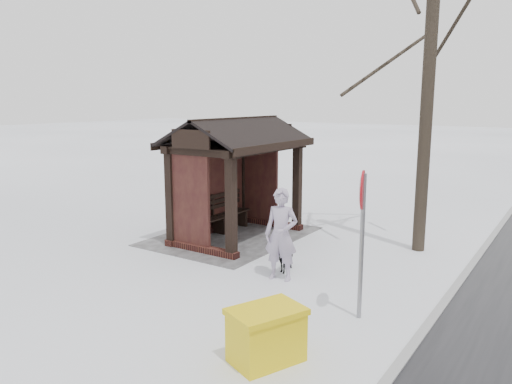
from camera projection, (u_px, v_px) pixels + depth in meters
ground at (238, 237)px, 12.93m from camera, size 120.00×120.00×0.00m
kerb at (462, 279)px, 9.93m from camera, size 120.00×0.15×0.06m
trampled_patch at (232, 236)px, 13.04m from camera, size 4.20×3.20×0.02m
bus_shelter at (232, 154)px, 12.62m from camera, size 3.60×2.40×3.09m
pedestrian at (281, 234)px, 9.78m from camera, size 0.56×0.74×1.83m
dog at (283, 256)px, 10.42m from camera, size 0.78×0.48×0.61m
grit_bin at (266, 335)px, 6.76m from camera, size 1.17×1.01×0.76m
road_sign at (362, 213)px, 7.88m from camera, size 0.61×0.21×2.44m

